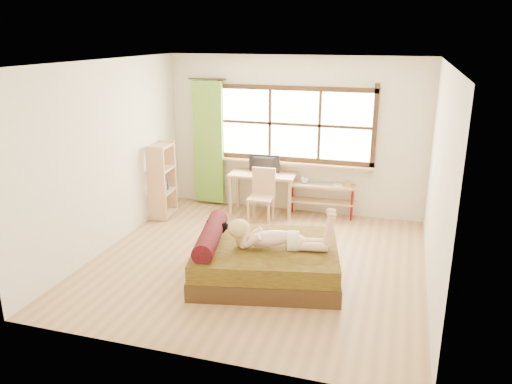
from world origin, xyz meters
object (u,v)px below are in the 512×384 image
(kitten, at_px, (216,228))
(desk, at_px, (263,179))
(chair, at_px, (262,192))
(pipe_shelf, at_px, (322,193))
(bookshelf, at_px, (162,180))
(woman, at_px, (277,228))
(bed, at_px, (263,260))

(kitten, distance_m, desk, 2.28)
(kitten, distance_m, chair, 1.91)
(pipe_shelf, xyz_separation_m, bookshelf, (-2.63, -0.78, 0.23))
(chair, bearing_deg, woman, -70.74)
(woman, bearing_deg, bookshelf, 132.80)
(chair, xyz_separation_m, pipe_shelf, (0.93, 0.49, -0.08))
(chair, bearing_deg, kitten, -94.19)
(bed, xyz_separation_m, woman, (0.19, -0.04, 0.48))
(chair, height_order, bookshelf, bookshelf)
(bed, bearing_deg, woman, -23.61)
(desk, relative_size, bookshelf, 0.91)
(desk, relative_size, pipe_shelf, 1.00)
(bed, height_order, bookshelf, bookshelf)
(bed, distance_m, kitten, 0.76)
(bed, distance_m, chair, 2.12)
(bed, xyz_separation_m, pipe_shelf, (0.35, 2.51, 0.17))
(desk, bearing_deg, chair, -76.71)
(kitten, bearing_deg, bed, -20.99)
(desk, distance_m, pipe_shelf, 1.06)
(woman, distance_m, chair, 2.21)
(kitten, height_order, chair, chair)
(kitten, bearing_deg, desk, 78.48)
(woman, bearing_deg, pipe_shelf, 74.80)
(kitten, distance_m, pipe_shelf, 2.61)
(bookshelf, bearing_deg, chair, 4.13)
(bed, relative_size, chair, 2.34)
(chair, bearing_deg, bed, -75.31)
(woman, xyz_separation_m, pipe_shelf, (0.15, 2.55, -0.31))
(desk, distance_m, chair, 0.40)
(bed, xyz_separation_m, kitten, (-0.68, 0.11, 0.32))
(woman, distance_m, kitten, 0.90)
(kitten, bearing_deg, bookshelf, 123.16)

